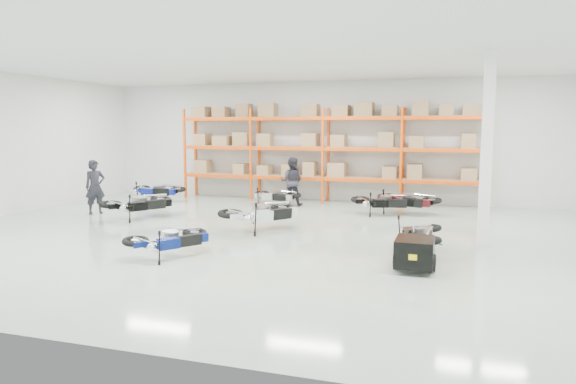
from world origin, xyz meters
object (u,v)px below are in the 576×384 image
(moto_blue_centre, at_px, (170,234))
(moto_back_b, at_px, (275,193))
(moto_black_far_left, at_px, (140,199))
(person_left, at_px, (95,187))
(person_back, at_px, (292,181))
(moto_silver_left, at_px, (262,208))
(moto_back_a, at_px, (156,187))
(moto_back_c, at_px, (385,198))
(moto_back_d, at_px, (406,196))
(moto_touring_right, at_px, (419,230))
(trailer, at_px, (415,252))

(moto_blue_centre, height_order, moto_back_b, moto_blue_centre)
(moto_black_far_left, bearing_deg, person_left, 21.98)
(moto_black_far_left, xyz_separation_m, person_back, (3.64, 4.01, 0.27))
(moto_silver_left, height_order, moto_back_b, moto_silver_left)
(moto_silver_left, bearing_deg, moto_back_a, 2.23)
(moto_back_c, bearing_deg, moto_silver_left, 127.00)
(moto_back_a, xyz_separation_m, moto_back_b, (4.59, 0.30, -0.08))
(moto_back_b, height_order, moto_back_d, moto_back_d)
(moto_touring_right, relative_size, moto_back_b, 1.06)
(moto_back_d, relative_size, person_back, 1.09)
(moto_blue_centre, height_order, moto_silver_left, moto_silver_left)
(moto_black_far_left, relative_size, person_back, 1.12)
(moto_black_far_left, distance_m, moto_touring_right, 8.59)
(moto_black_far_left, xyz_separation_m, moto_touring_right, (8.39, -1.88, -0.08))
(moto_touring_right, bearing_deg, moto_back_b, 132.71)
(moto_back_d, bearing_deg, moto_blue_centre, 169.15)
(moto_back_a, relative_size, moto_back_c, 1.01)
(moto_blue_centre, distance_m, moto_back_a, 8.74)
(trailer, xyz_separation_m, moto_back_a, (-9.86, 6.82, 0.19))
(moto_silver_left, distance_m, trailer, 5.06)
(moto_black_far_left, bearing_deg, trailer, -169.42)
(trailer, bearing_deg, moto_touring_right, 90.71)
(moto_black_far_left, height_order, moto_back_c, moto_black_far_left)
(moto_black_far_left, relative_size, moto_back_d, 1.03)
(moto_blue_centre, height_order, moto_back_a, moto_back_a)
(moto_black_far_left, bearing_deg, moto_back_d, -123.33)
(moto_silver_left, bearing_deg, moto_black_far_left, 28.68)
(moto_back_c, bearing_deg, person_back, 58.17)
(person_left, distance_m, person_back, 6.60)
(moto_touring_right, height_order, person_back, person_back)
(moto_silver_left, bearing_deg, person_left, 27.86)
(moto_touring_right, distance_m, moto_back_c, 4.98)
(trailer, xyz_separation_m, person_left, (-10.26, 3.85, 0.50))
(trailer, distance_m, moto_back_a, 11.99)
(moto_black_far_left, bearing_deg, moto_back_c, -124.39)
(moto_silver_left, distance_m, moto_back_a, 6.93)
(moto_back_b, height_order, person_back, person_back)
(person_left, bearing_deg, moto_back_c, -38.96)
(moto_silver_left, distance_m, moto_touring_right, 4.36)
(moto_blue_centre, bearing_deg, moto_black_far_left, -15.48)
(moto_touring_right, height_order, moto_back_d, moto_back_d)
(moto_silver_left, distance_m, moto_black_far_left, 4.26)
(moto_touring_right, xyz_separation_m, moto_back_b, (-5.26, 5.53, -0.03))
(moto_touring_right, relative_size, person_left, 0.96)
(moto_touring_right, bearing_deg, moto_back_a, 151.18)
(moto_back_b, distance_m, moto_back_c, 4.01)
(person_left, bearing_deg, moto_black_far_left, -66.04)
(moto_touring_right, bearing_deg, person_left, 166.73)
(moto_back_d, bearing_deg, moto_silver_left, 158.72)
(moto_back_a, bearing_deg, moto_black_far_left, -156.69)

